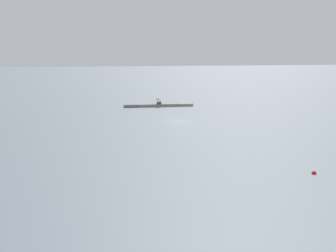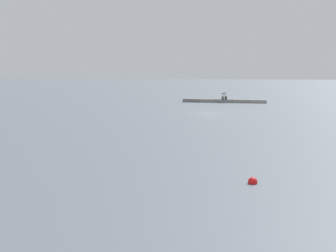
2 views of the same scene
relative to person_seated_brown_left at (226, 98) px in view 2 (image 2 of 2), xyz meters
The scene contains 6 objects.
ground_plane 21.14m from the person_seated_brown_left, 89.15° to the left, with size 500.00×500.00×0.00m, color slate.
seawall_pier 0.65m from the person_seated_brown_left, 23.87° to the right, with size 15.26×1.49×0.60m.
person_seated_brown_left is the anchor object (origin of this frame).
person_seated_grey_right 0.57m from the person_seated_brown_left, ahead, with size 0.48×0.66×0.73m.
umbrella_open_black 0.92m from the person_seated_brown_left, 27.88° to the right, with size 1.31×1.31×1.28m.
mooring_buoy_near 57.50m from the person_seated_brown_left, 96.81° to the left, with size 0.49×0.49×0.49m.
Camera 2 is at (-7.75, 57.88, 5.72)m, focal length 45.99 mm.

